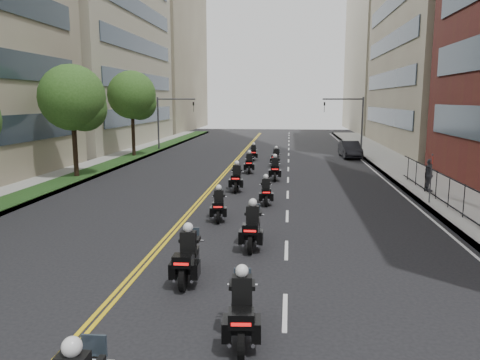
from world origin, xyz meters
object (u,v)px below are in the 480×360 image
object	(u,v)px
motorcycle_5	(266,192)
motorcycle_8	(249,164)
motorcycle_6	(237,179)
motorcycle_4	(219,206)
motorcycle_2	(188,259)
motorcycle_7	(275,170)
motorcycle_3	(252,228)
pedestrian_c	(429,175)
parked_sedan	(350,149)
motorcycle_10	(253,153)
motorcycle_9	(276,158)
motorcycle_1	(242,312)

from	to	relation	value
motorcycle_5	motorcycle_8	xyz separation A→B (m)	(-1.75, 10.39, 0.04)
motorcycle_6	motorcycle_4	bearing A→B (deg)	-93.11
motorcycle_2	motorcycle_7	distance (m)	18.22
motorcycle_3	pedestrian_c	xyz separation A→B (m)	(9.25, 10.87, 0.37)
motorcycle_4	motorcycle_5	size ratio (longest dim) A/B	1.02
motorcycle_7	motorcycle_8	world-z (taller)	motorcycle_7
motorcycle_4	parked_sedan	size ratio (longest dim) A/B	0.46
motorcycle_7	motorcycle_10	distance (m)	10.51
motorcycle_6	motorcycle_9	size ratio (longest dim) A/B	1.10
motorcycle_2	pedestrian_c	size ratio (longest dim) A/B	1.28
motorcycle_10	pedestrian_c	xyz separation A→B (m)	(11.12, -14.08, 0.46)
motorcycle_4	pedestrian_c	xyz separation A→B (m)	(11.06, 7.06, 0.46)
motorcycle_10	motorcycle_2	bearing A→B (deg)	-93.55
motorcycle_2	motorcycle_4	bearing A→B (deg)	89.52
parked_sedan	motorcycle_8	bearing A→B (deg)	-133.04
motorcycle_8	motorcycle_4	bearing A→B (deg)	-94.09
motorcycle_1	motorcycle_2	bearing A→B (deg)	115.73
motorcycle_2	motorcycle_3	distance (m)	3.80
pedestrian_c	motorcycle_4	bearing A→B (deg)	119.30
motorcycle_5	pedestrian_c	world-z (taller)	pedestrian_c
motorcycle_1	motorcycle_3	world-z (taller)	motorcycle_3
motorcycle_10	parked_sedan	xyz separation A→B (m)	(8.81, 2.86, 0.14)
motorcycle_4	motorcycle_9	distance (m)	17.71
motorcycle_1	motorcycle_6	size ratio (longest dim) A/B	0.97
motorcycle_1	motorcycle_7	world-z (taller)	motorcycle_7
motorcycle_3	motorcycle_8	size ratio (longest dim) A/B	1.08
motorcycle_2	motorcycle_4	world-z (taller)	motorcycle_2
motorcycle_2	motorcycle_9	xyz separation A→B (m)	(1.88, 24.83, -0.05)
motorcycle_5	parked_sedan	size ratio (longest dim) A/B	0.45
motorcycle_4	motorcycle_10	distance (m)	21.14
motorcycle_8	pedestrian_c	bearing A→B (deg)	-35.35
motorcycle_2	parked_sedan	size ratio (longest dim) A/B	0.51
motorcycle_6	motorcycle_7	distance (m)	4.57
motorcycle_6	motorcycle_10	distance (m)	14.30
pedestrian_c	motorcycle_10	bearing A→B (deg)	35.06
motorcycle_6	parked_sedan	world-z (taller)	motorcycle_6
motorcycle_2	motorcycle_8	distance (m)	21.10
motorcycle_1	motorcycle_6	bearing A→B (deg)	92.02
motorcycle_9	motorcycle_2	bearing A→B (deg)	-88.00
motorcycle_1	motorcycle_6	distance (m)	17.50
pedestrian_c	motorcycle_1	bearing A→B (deg)	149.79
motorcycle_3	motorcycle_9	size ratio (longest dim) A/B	1.10
motorcycle_10	pedestrian_c	bearing A→B (deg)	-55.70
motorcycle_1	motorcycle_8	xyz separation A→B (m)	(-1.92, 24.40, -0.03)
motorcycle_3	motorcycle_6	bearing A→B (deg)	99.87
motorcycle_9	parked_sedan	xyz separation A→B (m)	(6.71, 6.40, 0.12)
motorcycle_4	pedestrian_c	bearing A→B (deg)	26.53
motorcycle_4	motorcycle_5	xyz separation A→B (m)	(1.94, 3.47, -0.02)
motorcycle_2	motorcycle_8	xyz separation A→B (m)	(0.03, 21.10, -0.04)
motorcycle_4	motorcycle_9	world-z (taller)	motorcycle_9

